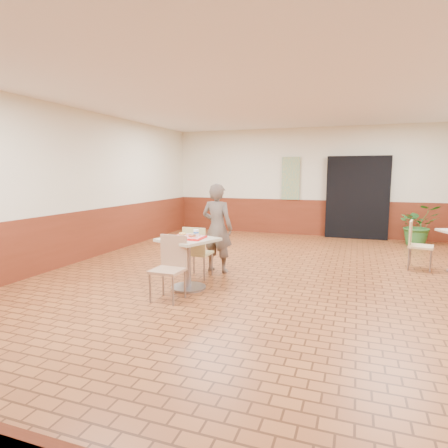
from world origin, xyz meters
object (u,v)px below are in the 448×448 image
(chair_main_back, at_px, (197,250))
(ring_donut, at_px, (182,234))
(chair_second_left, at_px, (417,242))
(serving_tray, at_px, (188,237))
(long_john_donut, at_px, (192,235))
(potted_plant, at_px, (418,225))
(chair_main_front, at_px, (170,264))
(paper_cup, at_px, (196,233))
(main_table, at_px, (188,255))
(customer, at_px, (217,228))

(chair_main_back, relative_size, ring_donut, 7.68)
(chair_second_left, bearing_deg, serving_tray, 136.76)
(long_john_donut, distance_m, potted_plant, 6.28)
(chair_main_front, distance_m, chair_second_left, 4.61)
(paper_cup, relative_size, chair_second_left, 0.11)
(chair_main_back, xyz_separation_m, serving_tray, (0.10, -0.56, 0.30))
(serving_tray, bearing_deg, potted_plant, 52.80)
(main_table, bearing_deg, ring_donut, 144.36)
(chair_main_front, xyz_separation_m, customer, (0.11, 1.58, 0.29))
(ring_donut, bearing_deg, serving_tray, -35.64)
(main_table, bearing_deg, serving_tray, -153.43)
(potted_plant, bearing_deg, long_john_donut, -126.59)
(serving_tray, height_order, potted_plant, potted_plant)
(potted_plant, bearing_deg, chair_second_left, -98.25)
(main_table, xyz_separation_m, chair_main_back, (-0.10, 0.56, -0.04))
(chair_main_back, xyz_separation_m, long_john_donut, (0.17, -0.57, 0.34))
(long_john_donut, relative_size, potted_plant, 0.16)
(customer, height_order, chair_second_left, customer)
(chair_main_back, bearing_deg, ring_donut, 85.88)
(chair_main_back, xyz_separation_m, ring_donut, (-0.04, -0.46, 0.34))
(paper_cup, bearing_deg, main_table, -147.27)
(serving_tray, distance_m, chair_second_left, 4.28)
(customer, bearing_deg, main_table, 92.17)
(main_table, relative_size, long_john_donut, 4.83)
(serving_tray, bearing_deg, main_table, 26.57)
(serving_tray, relative_size, ring_donut, 4.25)
(ring_donut, relative_size, long_john_donut, 0.71)
(main_table, relative_size, chair_second_left, 0.88)
(serving_tray, distance_m, paper_cup, 0.14)
(long_john_donut, distance_m, chair_second_left, 4.23)
(chair_main_back, xyz_separation_m, potted_plant, (3.91, 4.46, 0.01))
(long_john_donut, xyz_separation_m, potted_plant, (3.74, 5.03, -0.33))
(chair_second_left, bearing_deg, long_john_donut, 137.51)
(main_table, height_order, ring_donut, ring_donut)
(main_table, distance_m, potted_plant, 6.30)
(paper_cup, bearing_deg, chair_main_front, -104.12)
(main_table, distance_m, chair_main_back, 0.57)
(ring_donut, xyz_separation_m, long_john_donut, (0.21, -0.11, 0.00))
(chair_main_front, height_order, chair_second_left, chair_main_front)
(potted_plant, bearing_deg, serving_tray, -127.20)
(long_john_donut, bearing_deg, main_table, 168.79)
(chair_main_back, relative_size, paper_cup, 8.69)
(long_john_donut, bearing_deg, serving_tray, 168.79)
(chair_main_back, bearing_deg, paper_cup, 113.66)
(customer, bearing_deg, chair_main_front, 91.90)
(customer, distance_m, serving_tray, 1.08)
(customer, relative_size, long_john_donut, 9.78)
(main_table, height_order, serving_tray, serving_tray)
(chair_main_front, bearing_deg, potted_plant, 56.66)
(chair_main_front, bearing_deg, customer, 87.64)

